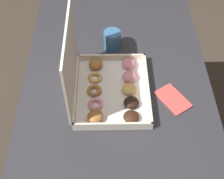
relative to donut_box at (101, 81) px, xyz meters
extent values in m
plane|color=#42382D|center=(0.06, -0.06, -0.84)|extent=(8.00, 8.00, 0.00)
cube|color=#2D2D33|center=(0.06, -0.06, -0.08)|extent=(1.14, 0.75, 0.03)
cylinder|color=#2D2D33|center=(0.58, -0.39, -0.47)|extent=(0.06, 0.06, 0.75)
cylinder|color=#2D2D33|center=(0.58, 0.27, -0.47)|extent=(0.06, 0.06, 0.75)
cube|color=silver|center=(0.00, -0.04, -0.06)|extent=(0.35, 0.28, 0.01)
cube|color=beige|center=(0.00, -0.18, -0.04)|extent=(0.35, 0.01, 0.03)
cube|color=beige|center=(0.00, 0.10, -0.04)|extent=(0.35, 0.01, 0.03)
cube|color=beige|center=(-0.17, -0.04, -0.04)|extent=(0.01, 0.28, 0.03)
cube|color=beige|center=(0.17, -0.04, -0.04)|extent=(0.01, 0.28, 0.03)
cube|color=beige|center=(0.00, 0.11, 0.11)|extent=(0.35, 0.01, 0.27)
ellipsoid|color=#381E11|center=(-0.13, -0.11, -0.04)|extent=(0.06, 0.06, 0.03)
ellipsoid|color=black|center=(-0.07, -0.11, -0.04)|extent=(0.06, 0.06, 0.03)
ellipsoid|color=tan|center=(0.00, -0.11, -0.04)|extent=(0.06, 0.06, 0.03)
ellipsoid|color=pink|center=(0.06, -0.11, -0.04)|extent=(0.06, 0.06, 0.03)
ellipsoid|color=pink|center=(0.13, -0.11, -0.04)|extent=(0.06, 0.06, 0.03)
ellipsoid|color=#9E6633|center=(-0.13, 0.02, -0.04)|extent=(0.06, 0.06, 0.03)
torus|color=pink|center=(-0.07, 0.02, -0.05)|extent=(0.06, 0.06, 0.02)
torus|color=#9E6633|center=(0.00, 0.03, -0.05)|extent=(0.06, 0.06, 0.02)
torus|color=tan|center=(0.06, 0.03, -0.05)|extent=(0.06, 0.06, 0.01)
ellipsoid|color=#9E6633|center=(0.13, 0.03, -0.04)|extent=(0.06, 0.06, 0.03)
cylinder|color=teal|center=(0.25, -0.04, -0.02)|extent=(0.07, 0.07, 0.09)
cylinder|color=black|center=(0.25, -0.04, 0.02)|extent=(0.06, 0.06, 0.01)
cube|color=#CC4C47|center=(-0.04, -0.27, -0.06)|extent=(0.16, 0.14, 0.01)
camera|label=1|loc=(-0.77, -0.03, 0.88)|focal=50.00mm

